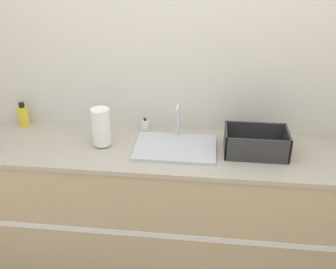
# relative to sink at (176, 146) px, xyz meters

# --- Properties ---
(wall_back) EXTENTS (4.80, 0.06, 2.60)m
(wall_back) POSITION_rel_sink_xyz_m (-0.07, 0.32, 0.37)
(wall_back) COLOR beige
(wall_back) RESTS_ON ground_plane
(counter_cabinet) EXTENTS (2.42, 0.63, 0.91)m
(counter_cabinet) POSITION_rel_sink_xyz_m (-0.07, -0.01, -0.47)
(counter_cabinet) COLOR tan
(counter_cabinet) RESTS_ON ground_plane
(sink) EXTENTS (0.53, 0.38, 0.25)m
(sink) POSITION_rel_sink_xyz_m (0.00, 0.00, 0.00)
(sink) COLOR silver
(sink) RESTS_ON counter_cabinet
(paper_towel_roll) EXTENTS (0.12, 0.12, 0.26)m
(paper_towel_roll) POSITION_rel_sink_xyz_m (-0.49, -0.01, 0.12)
(paper_towel_roll) COLOR #4C4C51
(paper_towel_roll) RESTS_ON counter_cabinet
(dish_rack) EXTENTS (0.39, 0.26, 0.16)m
(dish_rack) POSITION_rel_sink_xyz_m (0.51, 0.00, 0.04)
(dish_rack) COLOR #2D2D2D
(dish_rack) RESTS_ON counter_cabinet
(bottle_yellow) EXTENTS (0.07, 0.07, 0.18)m
(bottle_yellow) POSITION_rel_sink_xyz_m (-1.13, 0.22, 0.06)
(bottle_yellow) COLOR yellow
(bottle_yellow) RESTS_ON counter_cabinet
(soap_dispenser) EXTENTS (0.05, 0.05, 0.11)m
(soap_dispenser) POSITION_rel_sink_xyz_m (-0.24, 0.22, 0.03)
(soap_dispenser) COLOR silver
(soap_dispenser) RESTS_ON counter_cabinet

